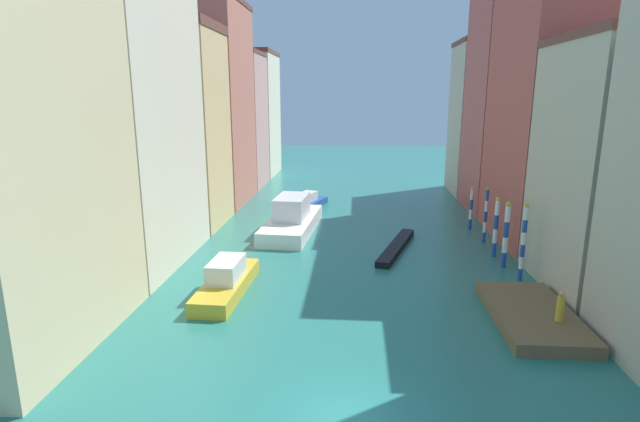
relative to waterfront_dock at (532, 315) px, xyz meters
The scene contains 21 objects.
ground_plane 18.43m from the waterfront_dock, 120.97° to the left, with size 154.00×154.00×0.00m, color #28756B.
building_left_1 27.71m from the waterfront_dock, 162.66° to the left, with size 7.43×12.24×19.41m.
building_left_2 31.94m from the waterfront_dock, 143.93° to the left, with size 7.43×8.07×17.60m.
building_left_3 38.88m from the waterfront_dock, 131.59° to the left, with size 7.43×11.24×21.21m.
building_left_4 46.19m from the waterfront_dock, 123.18° to the left, with size 7.43×8.71×16.87m.
building_left_5 54.71m from the waterfront_dock, 117.42° to the left, with size 7.43×10.43×17.81m.
building_right_1 10.48m from the waterfront_dock, 39.53° to the left, with size 7.43×9.44×14.89m.
building_right_2 19.65m from the waterfront_dock, 69.20° to the left, with size 7.43×11.98×21.37m.
building_right_3 29.14m from the waterfront_dock, 77.37° to the left, with size 7.43×9.59×22.01m.
building_right_4 37.06m from the waterfront_dock, 80.54° to the left, with size 7.43×8.39×17.74m.
waterfront_dock is the anchor object (origin of this frame).
person_on_dock 1.84m from the waterfront_dock, 56.86° to the right, with size 0.36×0.36×1.57m.
mooring_pole_0 6.40m from the waterfront_dock, 77.86° to the left, with size 0.31×0.31×5.05m.
mooring_pole_1 8.59m from the waterfront_dock, 83.66° to the left, with size 0.38×0.38×4.62m.
mooring_pole_2 10.79m from the waterfront_dock, 85.24° to the left, with size 0.34×0.34×4.47m.
mooring_pole_3 14.26m from the waterfront_dock, 85.75° to the left, with size 0.26×0.26×4.52m.
mooring_pole_4 18.37m from the waterfront_dock, 87.26° to the left, with size 0.29×0.29×3.77m.
vaporetto_white 22.00m from the waterfront_dock, 132.04° to the left, with size 4.46×11.11×3.11m.
gondola_black 13.19m from the waterfront_dock, 117.47° to the left, with size 3.60×9.05×0.46m.
motorboat_0 29.57m from the waterfront_dock, 118.97° to the left, with size 4.05×6.17×1.58m.
motorboat_1 17.04m from the waterfront_dock, behind, with size 2.42×7.63×2.04m.
Camera 1 is at (0.20, -15.43, 11.43)m, focal length 27.30 mm.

